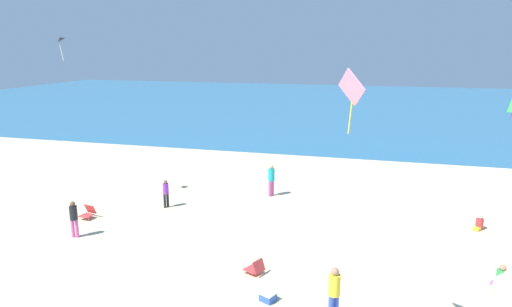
{
  "coord_description": "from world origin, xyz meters",
  "views": [
    {
      "loc": [
        4.39,
        -9.06,
        7.58
      ],
      "look_at": [
        0.0,
        7.3,
        3.56
      ],
      "focal_mm": 31.9,
      "sensor_mm": 36.0,
      "label": 1
    }
  ],
  "objects_px": {
    "person_7": "(501,277)",
    "kite_pink": "(351,89)",
    "beach_chair_far_left": "(88,212)",
    "beach_chair_mid_beach": "(255,268)",
    "person_4": "(479,224)",
    "kite_black": "(60,39)",
    "cooler_box": "(268,297)",
    "person_0": "(271,178)",
    "person_8": "(166,192)",
    "person_5": "(334,291)",
    "person_3": "(74,217)"
  },
  "relations": [
    {
      "from": "person_4",
      "to": "cooler_box",
      "type": "bearing_deg",
      "value": -9.44
    },
    {
      "from": "person_8",
      "to": "kite_pink",
      "type": "bearing_deg",
      "value": 174.17
    },
    {
      "from": "cooler_box",
      "to": "kite_pink",
      "type": "xyz_separation_m",
      "value": [
        2.33,
        -2.45,
        6.58
      ]
    },
    {
      "from": "person_5",
      "to": "kite_pink",
      "type": "bearing_deg",
      "value": -33.5
    },
    {
      "from": "beach_chair_mid_beach",
      "to": "cooler_box",
      "type": "bearing_deg",
      "value": 143.98
    },
    {
      "from": "kite_black",
      "to": "person_4",
      "type": "bearing_deg",
      "value": 5.56
    },
    {
      "from": "person_0",
      "to": "person_5",
      "type": "relative_size",
      "value": 1.02
    },
    {
      "from": "cooler_box",
      "to": "beach_chair_far_left",
      "type": "bearing_deg",
      "value": 154.27
    },
    {
      "from": "beach_chair_mid_beach",
      "to": "kite_pink",
      "type": "relative_size",
      "value": 0.56
    },
    {
      "from": "person_0",
      "to": "person_4",
      "type": "relative_size",
      "value": 2.58
    },
    {
      "from": "beach_chair_far_left",
      "to": "person_5",
      "type": "distance_m",
      "value": 12.54
    },
    {
      "from": "person_8",
      "to": "beach_chair_mid_beach",
      "type": "bearing_deg",
      "value": 177.95
    },
    {
      "from": "person_4",
      "to": "beach_chair_far_left",
      "type": "bearing_deg",
      "value": -45.19
    },
    {
      "from": "cooler_box",
      "to": "person_5",
      "type": "xyz_separation_m",
      "value": [
        2.02,
        -0.54,
        0.81
      ]
    },
    {
      "from": "person_4",
      "to": "kite_black",
      "type": "relative_size",
      "value": 0.59
    },
    {
      "from": "person_0",
      "to": "person_4",
      "type": "distance_m",
      "value": 9.74
    },
    {
      "from": "person_3",
      "to": "kite_pink",
      "type": "height_order",
      "value": "kite_pink"
    },
    {
      "from": "beach_chair_far_left",
      "to": "person_7",
      "type": "relative_size",
      "value": 1.04
    },
    {
      "from": "person_0",
      "to": "person_8",
      "type": "bearing_deg",
      "value": -104.76
    },
    {
      "from": "person_3",
      "to": "person_7",
      "type": "xyz_separation_m",
      "value": [
        15.76,
        0.34,
        -0.63
      ]
    },
    {
      "from": "person_7",
      "to": "kite_pink",
      "type": "relative_size",
      "value": 0.5
    },
    {
      "from": "person_3",
      "to": "kite_pink",
      "type": "relative_size",
      "value": 1.11
    },
    {
      "from": "person_4",
      "to": "beach_chair_mid_beach",
      "type": "bearing_deg",
      "value": -18.49
    },
    {
      "from": "cooler_box",
      "to": "person_3",
      "type": "xyz_separation_m",
      "value": [
        -8.67,
        2.58,
        0.74
      ]
    },
    {
      "from": "person_3",
      "to": "kite_black",
      "type": "xyz_separation_m",
      "value": [
        -2.43,
        3.32,
        6.98
      ]
    },
    {
      "from": "cooler_box",
      "to": "person_5",
      "type": "relative_size",
      "value": 0.34
    },
    {
      "from": "beach_chair_far_left",
      "to": "cooler_box",
      "type": "distance_m",
      "value": 10.47
    },
    {
      "from": "cooler_box",
      "to": "person_4",
      "type": "bearing_deg",
      "value": 46.41
    },
    {
      "from": "person_4",
      "to": "person_7",
      "type": "distance_m",
      "value": 4.78
    },
    {
      "from": "beach_chair_far_left",
      "to": "person_7",
      "type": "xyz_separation_m",
      "value": [
        16.51,
        -1.62,
        -0.02
      ]
    },
    {
      "from": "beach_chair_far_left",
      "to": "kite_black",
      "type": "bearing_deg",
      "value": -120.35
    },
    {
      "from": "beach_chair_far_left",
      "to": "kite_black",
      "type": "relative_size",
      "value": 0.64
    },
    {
      "from": "cooler_box",
      "to": "person_4",
      "type": "distance_m",
      "value": 10.63
    },
    {
      "from": "beach_chair_far_left",
      "to": "person_7",
      "type": "bearing_deg",
      "value": 93.05
    },
    {
      "from": "cooler_box",
      "to": "kite_black",
      "type": "distance_m",
      "value": 14.76
    },
    {
      "from": "person_8",
      "to": "kite_black",
      "type": "relative_size",
      "value": 1.25
    },
    {
      "from": "person_0",
      "to": "person_7",
      "type": "xyz_separation_m",
      "value": [
        9.26,
        -6.81,
        -0.71
      ]
    },
    {
      "from": "person_5",
      "to": "kite_pink",
      "type": "height_order",
      "value": "kite_pink"
    },
    {
      "from": "beach_chair_mid_beach",
      "to": "person_7",
      "type": "bearing_deg",
      "value": -143.87
    },
    {
      "from": "beach_chair_far_left",
      "to": "person_3",
      "type": "distance_m",
      "value": 2.19
    },
    {
      "from": "cooler_box",
      "to": "kite_black",
      "type": "xyz_separation_m",
      "value": [
        -11.11,
        5.9,
        7.72
      ]
    },
    {
      "from": "beach_chair_far_left",
      "to": "kite_black",
      "type": "distance_m",
      "value": 7.89
    },
    {
      "from": "person_7",
      "to": "person_8",
      "type": "distance_m",
      "value": 14.27
    },
    {
      "from": "beach_chair_mid_beach",
      "to": "person_0",
      "type": "height_order",
      "value": "person_0"
    },
    {
      "from": "person_0",
      "to": "beach_chair_mid_beach",
      "type": "bearing_deg",
      "value": -38.87
    },
    {
      "from": "person_5",
      "to": "beach_chair_far_left",
      "type": "bearing_deg",
      "value": -156.73
    },
    {
      "from": "kite_pink",
      "to": "person_8",
      "type": "bearing_deg",
      "value": 134.33
    },
    {
      "from": "beach_chair_far_left",
      "to": "person_5",
      "type": "relative_size",
      "value": 0.43
    },
    {
      "from": "person_3",
      "to": "person_7",
      "type": "relative_size",
      "value": 2.24
    },
    {
      "from": "beach_chair_far_left",
      "to": "kite_pink",
      "type": "bearing_deg",
      "value": 67.91
    }
  ]
}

